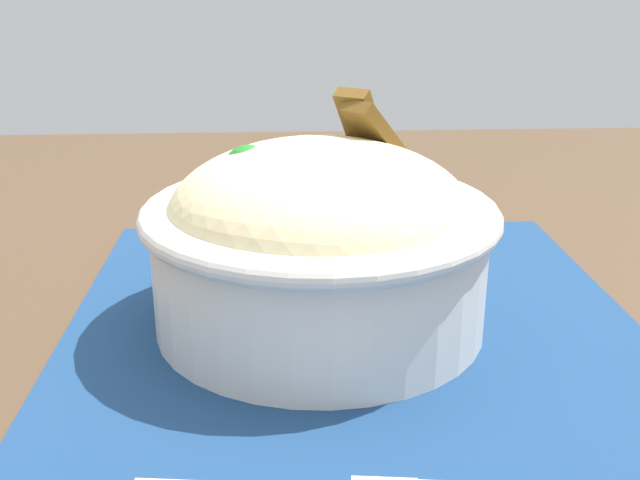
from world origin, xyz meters
TOP-DOWN VIEW (x-y plane):
  - placemat at (0.00, 0.03)m, footprint 0.44×0.33m
  - bowl at (-0.05, 0.01)m, footprint 0.20×0.20m

SIDE VIEW (x-z plane):
  - placemat at x=0.00m, z-range 0.74..0.75m
  - bowl at x=-0.05m, z-range 0.73..0.86m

